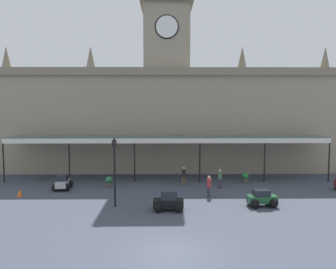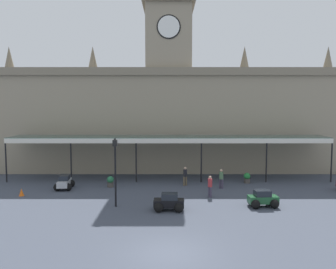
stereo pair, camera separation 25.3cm
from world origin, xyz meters
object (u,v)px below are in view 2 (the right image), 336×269
object	(u,v)px
planter_forecourt_centre	(246,178)
victorian_lamppost	(114,164)
pedestrian_near_entrance	(209,186)
planter_near_kerb	(109,181)
car_silver_sedan	(63,183)
car_black_sedan	(168,203)
traffic_cone	(20,192)
pedestrian_beside_cars	(184,175)
pedestrian_crossing_forecourt	(220,178)
car_green_sedan	(262,200)

from	to	relation	value
planter_forecourt_centre	victorian_lamppost	bearing A→B (deg)	-146.53
pedestrian_near_entrance	planter_near_kerb	xyz separation A→B (m)	(-8.33, 3.30, -0.42)
car_silver_sedan	planter_near_kerb	bearing A→B (deg)	10.32
car_black_sedan	traffic_cone	bearing A→B (deg)	162.27
car_silver_sedan	traffic_cone	bearing A→B (deg)	-140.33
traffic_cone	planter_forecourt_centre	world-z (taller)	planter_forecourt_centre
victorian_lamppost	traffic_cone	distance (m)	8.81
planter_near_kerb	pedestrian_beside_cars	bearing A→B (deg)	4.79
pedestrian_crossing_forecourt	traffic_cone	bearing A→B (deg)	-171.42
victorian_lamppost	traffic_cone	xyz separation A→B (m)	(-7.89, 2.80, -2.74)
car_green_sedan	pedestrian_crossing_forecourt	distance (m)	5.72
car_black_sedan	car_green_sedan	world-z (taller)	same
pedestrian_beside_cars	traffic_cone	bearing A→B (deg)	-165.06
car_black_sedan	pedestrian_near_entrance	size ratio (longest dim) A/B	1.24
pedestrian_crossing_forecourt	planter_near_kerb	xyz separation A→B (m)	(-9.63, 0.51, -0.42)
traffic_cone	planter_near_kerb	bearing A→B (deg)	24.28
car_silver_sedan	planter_forecourt_centre	distance (m)	16.30
car_silver_sedan	pedestrian_near_entrance	size ratio (longest dim) A/B	1.27
pedestrian_near_entrance	car_green_sedan	bearing A→B (deg)	-36.22
victorian_lamppost	planter_near_kerb	size ratio (longest dim) A/B	5.07
car_silver_sedan	traffic_cone	distance (m)	3.54
car_green_sedan	traffic_cone	world-z (taller)	car_green_sedan
pedestrian_crossing_forecourt	pedestrian_near_entrance	distance (m)	3.08
planter_near_kerb	car_black_sedan	bearing A→B (deg)	-52.53
car_green_sedan	traffic_cone	bearing A→B (deg)	171.13
pedestrian_beside_cars	victorian_lamppost	world-z (taller)	victorian_lamppost
pedestrian_crossing_forecourt	car_green_sedan	bearing A→B (deg)	-68.23
pedestrian_near_entrance	planter_forecourt_centre	xyz separation A→B (m)	(4.00, 4.80, -0.42)
pedestrian_crossing_forecourt	traffic_cone	xyz separation A→B (m)	(-16.17, -2.44, -0.62)
pedestrian_beside_cars	planter_near_kerb	world-z (taller)	pedestrian_beside_cars
pedestrian_beside_cars	pedestrian_near_entrance	world-z (taller)	same
traffic_cone	victorian_lamppost	bearing A→B (deg)	-19.58
pedestrian_beside_cars	planter_forecourt_centre	size ratio (longest dim) A/B	1.74
pedestrian_crossing_forecourt	car_silver_sedan	bearing A→B (deg)	-179.21
traffic_cone	planter_forecourt_centre	distance (m)	19.38
car_black_sedan	pedestrian_crossing_forecourt	size ratio (longest dim) A/B	1.24
victorian_lamppost	traffic_cone	size ratio (longest dim) A/B	8.48
car_silver_sedan	pedestrian_beside_cars	bearing A→B (deg)	6.84
car_black_sedan	planter_forecourt_centre	bearing A→B (deg)	48.61
pedestrian_beside_cars	victorian_lamppost	size ratio (longest dim) A/B	0.34
car_black_sedan	victorian_lamppost	xyz separation A→B (m)	(-3.77, 0.92, 2.53)
pedestrian_crossing_forecourt	planter_forecourt_centre	bearing A→B (deg)	36.79
car_green_sedan	car_silver_sedan	xyz separation A→B (m)	(-15.57, 5.11, 0.00)
car_silver_sedan	victorian_lamppost	world-z (taller)	victorian_lamppost
car_black_sedan	traffic_cone	xyz separation A→B (m)	(-11.66, 3.73, -0.22)
car_green_sedan	planter_near_kerb	bearing A→B (deg)	153.71
car_green_sedan	pedestrian_crossing_forecourt	xyz separation A→B (m)	(-2.11, 5.29, 0.41)
traffic_cone	planter_near_kerb	xyz separation A→B (m)	(6.54, 2.95, 0.20)
pedestrian_beside_cars	planter_forecourt_centre	bearing A→B (deg)	9.41
car_black_sedan	planter_forecourt_centre	distance (m)	10.90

